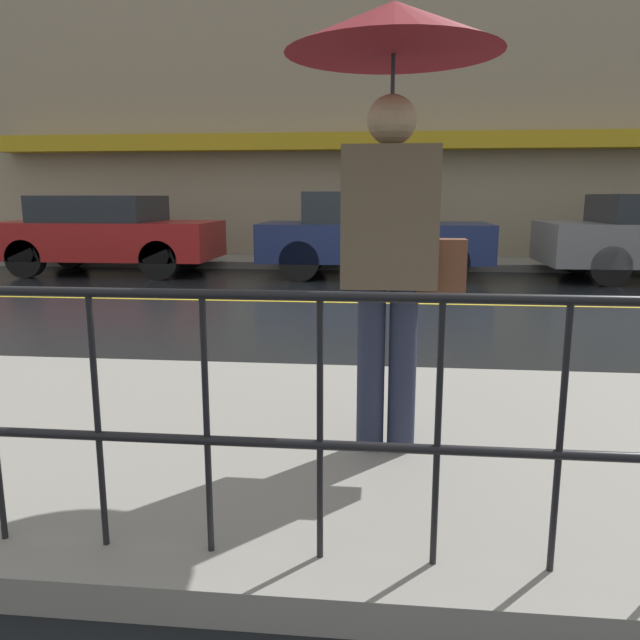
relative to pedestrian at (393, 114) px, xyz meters
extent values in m
plane|color=black|center=(-0.24, 5.44, -1.84)|extent=(80.00, 80.00, 0.00)
cube|color=gray|center=(-0.24, 0.16, -1.77)|extent=(28.00, 2.92, 0.14)
cube|color=gray|center=(-0.24, 10.08, -1.77)|extent=(28.00, 1.63, 0.14)
cube|color=gold|center=(-0.24, 5.44, -1.84)|extent=(25.20, 0.12, 0.01)
cube|color=gray|center=(-0.24, 11.04, 1.50)|extent=(28.00, 0.30, 6.68)
cube|color=#B79319|center=(-0.24, 10.62, 0.76)|extent=(16.80, 0.55, 0.35)
cylinder|color=black|center=(-0.24, -1.05, -0.72)|extent=(12.00, 0.04, 0.04)
cylinder|color=black|center=(-0.24, -1.05, -1.26)|extent=(12.00, 0.04, 0.04)
cylinder|color=black|center=(-1.07, -1.05, -1.21)|extent=(0.02, 0.02, 0.98)
cylinder|color=black|center=(-0.66, -1.05, -1.21)|extent=(0.02, 0.02, 0.98)
cylinder|color=black|center=(-0.24, -1.05, -1.21)|extent=(0.02, 0.02, 0.98)
cylinder|color=black|center=(0.17, -1.05, -1.21)|extent=(0.02, 0.02, 0.98)
cylinder|color=black|center=(0.58, -1.05, -1.21)|extent=(0.02, 0.02, 0.98)
cylinder|color=#23283D|center=(-0.09, 0.00, -1.27)|extent=(0.14, 0.14, 0.87)
cylinder|color=#23283D|center=(0.08, 0.00, -1.27)|extent=(0.14, 0.14, 0.87)
cube|color=brown|center=(-0.01, 0.00, -0.49)|extent=(0.47, 0.28, 0.69)
sphere|color=tan|center=(-0.01, 0.00, -0.03)|extent=(0.24, 0.24, 0.24)
cylinder|color=#262628|center=(-0.01, 0.00, -0.11)|extent=(0.02, 0.02, 0.76)
cone|color=maroon|center=(-0.01, 0.00, 0.39)|extent=(1.03, 1.03, 0.23)
cube|color=brown|center=(0.25, 0.00, -0.74)|extent=(0.24, 0.12, 0.30)
cube|color=maroon|center=(-5.24, 8.33, -1.20)|extent=(4.04, 1.86, 0.69)
cube|color=#1E2328|center=(-5.40, 8.33, -0.62)|extent=(2.10, 1.71, 0.48)
cylinder|color=black|center=(-3.99, 9.15, -1.50)|extent=(0.70, 0.22, 0.70)
cylinder|color=black|center=(-3.99, 7.51, -1.50)|extent=(0.70, 0.22, 0.70)
cylinder|color=black|center=(-6.49, 9.15, -1.50)|extent=(0.70, 0.22, 0.70)
cylinder|color=black|center=(-6.49, 7.51, -1.50)|extent=(0.70, 0.22, 0.70)
cube|color=#19234C|center=(-0.22, 8.33, -1.21)|extent=(4.12, 1.75, 0.68)
cube|color=#1E2328|center=(-0.39, 8.33, -0.59)|extent=(2.14, 1.61, 0.56)
cylinder|color=black|center=(1.05, 9.09, -1.49)|extent=(0.70, 0.22, 0.70)
cylinder|color=black|center=(1.05, 7.56, -1.49)|extent=(0.70, 0.22, 0.70)
cylinder|color=black|center=(-1.50, 9.09, -1.49)|extent=(0.70, 0.22, 0.70)
cylinder|color=black|center=(-1.50, 7.56, -1.49)|extent=(0.70, 0.22, 0.70)
cylinder|color=black|center=(3.64, 9.18, -1.51)|extent=(0.67, 0.22, 0.67)
cylinder|color=black|center=(3.64, 7.47, -1.51)|extent=(0.67, 0.22, 0.67)
camera|label=1|loc=(-0.03, -3.14, -0.39)|focal=35.00mm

